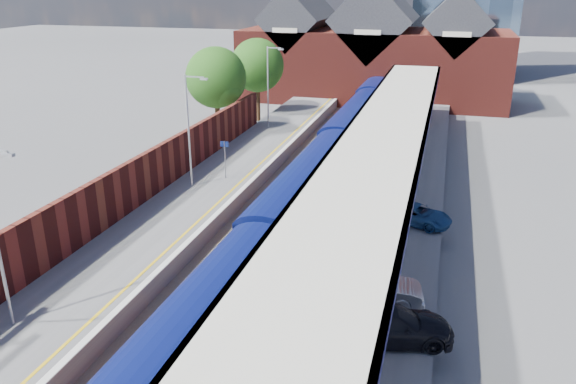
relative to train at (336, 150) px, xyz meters
name	(u,v)px	position (x,y,z in m)	size (l,w,h in m)	color
ground	(319,171)	(-1.49, 1.33, -2.12)	(240.00, 240.00, 0.00)	#5B5B5E
ballast_bed	(281,223)	(-1.49, -8.67, -2.09)	(6.00, 76.00, 0.06)	#473D33
rails	(281,221)	(-1.49, -8.67, -2.00)	(4.51, 76.00, 0.14)	slate
left_platform	(194,206)	(-6.99, -8.67, -1.62)	(5.00, 76.00, 1.00)	#565659
right_platform	(385,227)	(4.51, -8.67, -1.62)	(6.00, 76.00, 1.00)	#565659
coping_left	(230,201)	(-4.64, -8.67, -1.10)	(0.30, 76.00, 0.05)	silver
coping_right	(335,213)	(1.66, -8.67, -1.10)	(0.30, 76.00, 0.05)	silver
yellow_line	(220,201)	(-5.24, -8.67, -1.12)	(0.14, 76.00, 0.01)	yellow
train	(336,150)	(0.00, 0.00, 0.00)	(3.04, 65.94, 3.45)	#0B134F
canopy	(385,134)	(3.99, -6.72, 3.13)	(4.50, 52.00, 4.48)	#10125D
lamp_post_c	(190,124)	(-7.86, -6.67, 2.87)	(1.48, 0.18, 7.00)	#A5A8AA
lamp_post_d	(269,82)	(-7.86, 9.33, 2.87)	(1.48, 0.18, 7.00)	#A5A8AA
platform_sign	(225,153)	(-6.49, -4.67, 0.57)	(0.55, 0.08, 2.50)	#A5A8AA
brick_wall	(89,211)	(-9.59, -15.13, 0.33)	(0.35, 50.00, 3.86)	#5C1D18
station_building	(374,53)	(-1.49, 29.33, 3.33)	(30.00, 12.12, 13.78)	#5C1D18
tree_near	(217,80)	(-11.84, 7.23, 3.23)	(5.20, 5.20, 8.10)	#382314
tree_far	(258,67)	(-10.84, 15.23, 3.23)	(5.20, 5.20, 8.10)	#382314
parked_car_silver	(371,288)	(4.92, -17.51, -0.45)	(1.43, 4.10, 1.35)	silver
parked_car_dark	(389,324)	(5.89, -19.84, -0.45)	(1.88, 4.62, 1.34)	black
parked_car_blue	(416,214)	(6.11, -8.86, -0.59)	(1.76, 3.82, 1.06)	navy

